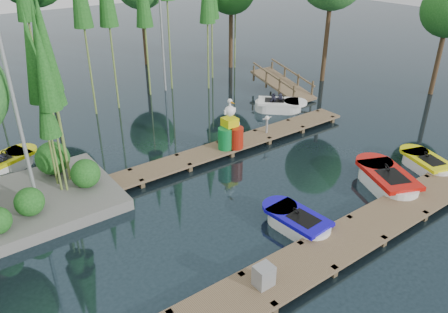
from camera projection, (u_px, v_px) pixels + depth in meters
ground_plane at (221, 193)px, 15.36m from camera, size 90.00×90.00×0.00m
near_dock at (317, 256)px, 12.03m from camera, size 18.00×1.50×0.50m
far_dock at (205, 154)px, 17.57m from camera, size 15.00×1.20×0.50m
lamp_island at (11, 89)px, 12.30m from camera, size 0.30×0.30×7.25m
lamp_rear at (161, 14)px, 23.39m from camera, size 0.30×0.30×7.25m
ramp at (283, 84)px, 24.48m from camera, size 1.50×3.94×1.49m
boat_blue at (297, 222)px, 13.42m from camera, size 1.28×2.51×0.82m
boat_red at (386, 180)px, 15.59m from camera, size 2.40×3.26×1.00m
boat_yellow_near at (426, 164)px, 16.81m from camera, size 1.75×2.61×0.81m
boat_yellow_far at (4, 164)px, 16.75m from camera, size 2.82×2.04×1.29m
boat_white_far at (279, 105)px, 22.33m from camera, size 2.74×2.67×1.25m
utility_cabinet at (264, 276)px, 10.84m from camera, size 0.47×0.40×0.58m
yellow_barrel at (229, 135)px, 17.98m from camera, size 0.58×0.58×0.86m
drum_cluster at (231, 133)px, 17.79m from camera, size 1.19×1.09×2.05m
seagull_post at (267, 121)px, 19.03m from camera, size 0.50×0.27×0.80m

